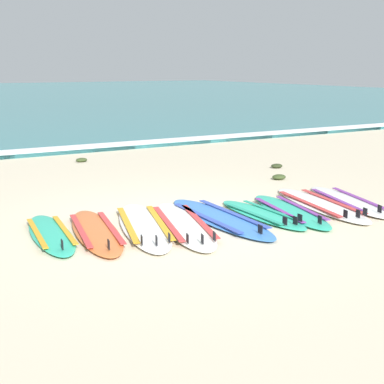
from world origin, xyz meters
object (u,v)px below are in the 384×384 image
at_px(surfboard_3, 183,224).
at_px(surfboard_8, 348,201).
at_px(surfboard_1, 96,231).
at_px(surfboard_6, 290,211).
at_px(surfboard_7, 320,204).
at_px(surfboard_4, 219,218).
at_px(surfboard_2, 144,225).
at_px(surfboard_0, 51,234).
at_px(surfboard_5, 262,214).

xyz_separation_m(surfboard_3, surfboard_8, (2.95, -0.15, -0.00)).
bearing_deg(surfboard_1, surfboard_6, -9.02).
bearing_deg(surfboard_8, surfboard_7, 175.00).
height_order(surfboard_1, surfboard_7, same).
xyz_separation_m(surfboard_4, surfboard_6, (1.13, -0.21, 0.00)).
distance_m(surfboard_1, surfboard_6, 2.93).
distance_m(surfboard_7, surfboard_8, 0.54).
height_order(surfboard_4, surfboard_6, same).
bearing_deg(surfboard_4, surfboard_3, -176.86).
relative_size(surfboard_1, surfboard_4, 0.91).
bearing_deg(surfboard_6, surfboard_3, 174.27).
relative_size(surfboard_2, surfboard_3, 1.00).
height_order(surfboard_7, surfboard_8, same).
distance_m(surfboard_2, surfboard_3, 0.54).
bearing_deg(surfboard_6, surfboard_1, 170.98).
bearing_deg(surfboard_3, surfboard_0, 164.86).
bearing_deg(surfboard_1, surfboard_2, -6.22).
height_order(surfboard_4, surfboard_5, same).
height_order(surfboard_1, surfboard_6, same).
bearing_deg(surfboard_6, surfboard_4, 169.59).
bearing_deg(surfboard_5, surfboard_3, 174.70).
bearing_deg(surfboard_2, surfboard_4, -9.27).
distance_m(surfboard_5, surfboard_7, 1.15).
relative_size(surfboard_2, surfboard_8, 1.11).
distance_m(surfboard_4, surfboard_7, 1.80).
bearing_deg(surfboard_8, surfboard_6, -178.77).
distance_m(surfboard_3, surfboard_6, 1.74).
bearing_deg(surfboard_5, surfboard_8, -1.07).
height_order(surfboard_2, surfboard_6, same).
distance_m(surfboard_2, surfboard_5, 1.78).
distance_m(surfboard_1, surfboard_3, 1.20).
relative_size(surfboard_0, surfboard_1, 0.88).
height_order(surfboard_0, surfboard_6, same).
bearing_deg(surfboard_0, surfboard_5, -11.06).
xyz_separation_m(surfboard_1, surfboard_3, (1.16, -0.29, 0.00)).
bearing_deg(surfboard_3, surfboard_4, 3.14).
bearing_deg(surfboard_3, surfboard_6, -5.73).
height_order(surfboard_1, surfboard_8, same).
distance_m(surfboard_4, surfboard_6, 1.15).
bearing_deg(surfboard_7, surfboard_6, -173.75).
relative_size(surfboard_1, surfboard_6, 1.04).
xyz_separation_m(surfboard_4, surfboard_7, (1.80, -0.13, 0.00)).
relative_size(surfboard_2, surfboard_6, 1.15).
bearing_deg(surfboard_8, surfboard_1, 173.97).
xyz_separation_m(surfboard_1, surfboard_5, (2.41, -0.40, 0.00)).
height_order(surfboard_3, surfboard_7, same).
bearing_deg(surfboard_7, surfboard_5, -179.22).
relative_size(surfboard_5, surfboard_8, 0.84).
relative_size(surfboard_7, surfboard_8, 1.09).
bearing_deg(surfboard_4, surfboard_1, 171.86).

